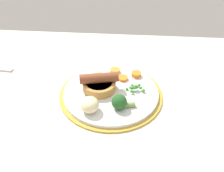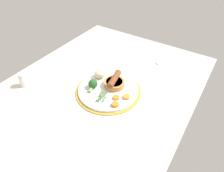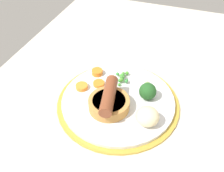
% 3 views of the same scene
% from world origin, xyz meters
% --- Properties ---
extents(dining_table, '(1.10, 0.80, 0.03)m').
position_xyz_m(dining_table, '(0.00, 0.00, 0.01)').
color(dining_table, beige).
rests_on(dining_table, ground).
extents(dinner_plate, '(0.28, 0.28, 0.01)m').
position_xyz_m(dinner_plate, '(0.02, -0.05, 0.04)').
color(dinner_plate, '#B79333').
rests_on(dinner_plate, dining_table).
extents(sausage_pudding, '(0.11, 0.09, 0.05)m').
position_xyz_m(sausage_pudding, '(0.05, -0.06, 0.06)').
color(sausage_pudding, '#BC8442').
rests_on(sausage_pudding, dinner_plate).
extents(pea_pile, '(0.05, 0.04, 0.02)m').
position_xyz_m(pea_pile, '(-0.05, -0.06, 0.05)').
color(pea_pile, green).
rests_on(pea_pile, dinner_plate).
extents(broccoli_floret_near, '(0.06, 0.04, 0.04)m').
position_xyz_m(broccoli_floret_near, '(-0.01, 0.01, 0.06)').
color(broccoli_floret_near, '#235623').
rests_on(broccoli_floret_near, dinner_plate).
extents(potato_chunk_1, '(0.05, 0.06, 0.04)m').
position_xyz_m(potato_chunk_1, '(0.06, 0.03, 0.06)').
color(potato_chunk_1, beige).
rests_on(potato_chunk_1, dinner_plate).
extents(carrot_slice_0, '(0.04, 0.04, 0.01)m').
position_xyz_m(carrot_slice_0, '(-0.01, -0.11, 0.05)').
color(carrot_slice_0, orange).
rests_on(carrot_slice_0, dinner_plate).
extents(carrot_slice_1, '(0.04, 0.04, 0.01)m').
position_xyz_m(carrot_slice_1, '(0.01, -0.14, 0.05)').
color(carrot_slice_1, orange).
rests_on(carrot_slice_1, dinner_plate).
extents(carrot_slice_4, '(0.04, 0.04, 0.01)m').
position_xyz_m(carrot_slice_4, '(-0.05, -0.13, 0.05)').
color(carrot_slice_4, orange).
rests_on(carrot_slice_4, dinner_plate).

